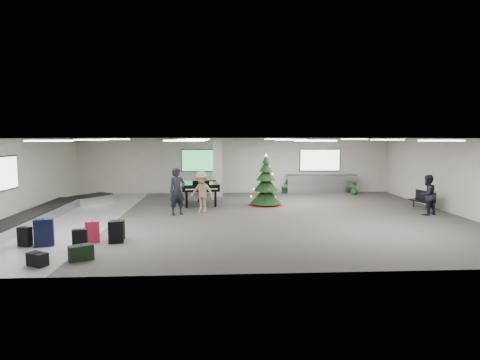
{
  "coord_description": "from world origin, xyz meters",
  "views": [
    {
      "loc": [
        -1.0,
        -16.24,
        3.25
      ],
      "look_at": [
        -0.04,
        1.0,
        1.4
      ],
      "focal_mm": 30.0,
      "sensor_mm": 36.0,
      "label": 1
    }
  ],
  "objects": [
    {
      "name": "traveler_a",
      "position": [
        -2.69,
        0.46,
        0.99
      ],
      "size": [
        0.86,
        0.78,
        1.98
      ],
      "primitive_type": "imported",
      "rotation": [
        0.0,
        0.0,
        0.55
      ],
      "color": "black",
      "rests_on": "ground"
    },
    {
      "name": "suitcase_0",
      "position": [
        -4.95,
        -4.77,
        0.32
      ],
      "size": [
        0.44,
        0.3,
        0.65
      ],
      "rotation": [
        0.0,
        0.0,
        0.2
      ],
      "color": "black",
      "rests_on": "ground"
    },
    {
      "name": "service_counter",
      "position": [
        5.0,
        6.65,
        0.55
      ],
      "size": [
        4.05,
        0.65,
        1.08
      ],
      "color": "silver",
      "rests_on": "ground"
    },
    {
      "name": "potted_plant_right",
      "position": [
        6.7,
        5.82,
        0.38
      ],
      "size": [
        0.6,
        0.6,
        0.76
      ],
      "primitive_type": "imported",
      "rotation": [
        0.0,
        0.0,
        2.33
      ],
      "color": "#144018",
      "rests_on": "ground"
    },
    {
      "name": "ground",
      "position": [
        0.0,
        0.0,
        0.0
      ],
      "size": [
        18.0,
        18.0,
        0.0
      ],
      "primitive_type": "plane",
      "color": "#343230",
      "rests_on": "ground"
    },
    {
      "name": "traveler_bench",
      "position": [
        7.73,
        -0.16,
        0.85
      ],
      "size": [
        1.01,
        0.91,
        1.69
      ],
      "primitive_type": "imported",
      "rotation": [
        0.0,
        0.0,
        3.54
      ],
      "color": "black",
      "rests_on": "ground"
    },
    {
      "name": "christmas_tree",
      "position": [
        1.29,
        2.62,
        0.86
      ],
      "size": [
        1.76,
        1.76,
        2.51
      ],
      "color": "#690B09",
      "rests_on": "ground"
    },
    {
      "name": "navy_suitcase",
      "position": [
        -6.19,
        -4.21,
        0.41
      ],
      "size": [
        0.6,
        0.45,
        0.85
      ],
      "rotation": [
        0.0,
        0.0,
        0.29
      ],
      "color": "black",
      "rests_on": "ground"
    },
    {
      "name": "traveler_b",
      "position": [
        -1.69,
        0.99,
        0.89
      ],
      "size": [
        1.32,
        1.1,
        1.78
      ],
      "primitive_type": "imported",
      "rotation": [
        0.0,
        0.0,
        -0.45
      ],
      "color": "#927A5A",
      "rests_on": "ground"
    },
    {
      "name": "room_envelope",
      "position": [
        -0.38,
        0.67,
        2.33
      ],
      "size": [
        18.02,
        14.02,
        3.21
      ],
      "color": "beige",
      "rests_on": "ground"
    },
    {
      "name": "potted_plant_left",
      "position": [
        2.9,
        6.5,
        0.45
      ],
      "size": [
        0.6,
        0.54,
        0.9
      ],
      "primitive_type": "imported",
      "rotation": [
        0.0,
        0.0,
        0.33
      ],
      "color": "#144018",
      "rests_on": "ground"
    },
    {
      "name": "grand_piano",
      "position": [
        -1.85,
        2.89,
        0.9
      ],
      "size": [
        1.93,
        2.37,
        1.26
      ],
      "rotation": [
        0.0,
        0.0,
        0.11
      ],
      "color": "black",
      "rests_on": "ground"
    },
    {
      "name": "black_duffel",
      "position": [
        -5.57,
        -6.1,
        0.17
      ],
      "size": [
        0.59,
        0.51,
        0.36
      ],
      "rotation": [
        0.0,
        0.0,
        -0.52
      ],
      "color": "black",
      "rests_on": "ground"
    },
    {
      "name": "suitcase_3",
      "position": [
        -4.2,
        -3.53,
        0.31
      ],
      "size": [
        0.45,
        0.3,
        0.64
      ],
      "rotation": [
        0.0,
        0.0,
        -0.19
      ],
      "color": "black",
      "rests_on": "ground"
    },
    {
      "name": "suitcase_5",
      "position": [
        -6.76,
        -4.2,
        0.29
      ],
      "size": [
        0.43,
        0.32,
        0.6
      ],
      "rotation": [
        0.0,
        0.0,
        -0.31
      ],
      "color": "black",
      "rests_on": "ground"
    },
    {
      "name": "green_duffel",
      "position": [
        -4.63,
        -5.68,
        0.2
      ],
      "size": [
        0.68,
        0.58,
        0.43
      ],
      "rotation": [
        0.0,
        0.0,
        0.55
      ],
      "color": "black",
      "rests_on": "ground"
    },
    {
      "name": "baggage_carousel",
      "position": [
        -7.84,
        -0.08,
        0.21
      ],
      "size": [
        2.28,
        9.71,
        0.43
      ],
      "color": "silver",
      "rests_on": "ground"
    },
    {
      "name": "pink_suitcase",
      "position": [
        -4.9,
        -3.82,
        0.33
      ],
      "size": [
        0.47,
        0.35,
        0.68
      ],
      "rotation": [
        0.0,
        0.0,
        0.28
      ],
      "color": "#DC1C4A",
      "rests_on": "ground"
    },
    {
      "name": "bench",
      "position": [
        8.29,
        1.18,
        0.47
      ],
      "size": [
        0.68,
        1.37,
        0.83
      ],
      "rotation": [
        0.0,
        0.0,
        0.19
      ],
      "color": "black",
      "rests_on": "ground"
    },
    {
      "name": "suitcase_1",
      "position": [
        -4.14,
        -3.98,
        0.34
      ],
      "size": [
        0.48,
        0.3,
        0.71
      ],
      "rotation": [
        0.0,
        0.0,
        0.17
      ],
      "color": "black",
      "rests_on": "ground"
    }
  ]
}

